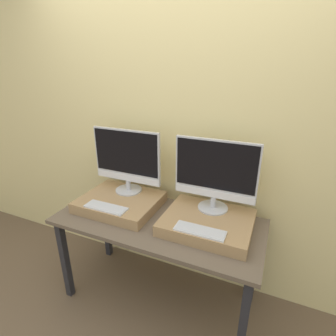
% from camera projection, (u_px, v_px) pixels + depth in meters
% --- Properties ---
extents(ground_plane, '(12.00, 12.00, 0.00)m').
position_uv_depth(ground_plane, '(139.00, 331.00, 1.89)').
color(ground_plane, brown).
extents(wall_back, '(8.00, 0.04, 2.60)m').
position_uv_depth(wall_back, '(179.00, 132.00, 2.04)').
color(wall_back, '#DBC684').
rests_on(wall_back, ground_plane).
extents(workbench, '(1.50, 0.67, 0.74)m').
position_uv_depth(workbench, '(158.00, 230.00, 1.93)').
color(workbench, brown).
rests_on(workbench, ground_plane).
extents(wooden_riser_left, '(0.59, 0.49, 0.08)m').
position_uv_depth(wooden_riser_left, '(120.00, 202.00, 2.06)').
color(wooden_riser_left, '#99754C').
rests_on(wooden_riser_left, workbench).
extents(monitor_left, '(0.57, 0.21, 0.51)m').
position_uv_depth(monitor_left, '(127.00, 159.00, 2.06)').
color(monitor_left, '#B2B2B7').
rests_on(monitor_left, wooden_riser_left).
extents(keyboard_left, '(0.32, 0.11, 0.01)m').
position_uv_depth(keyboard_left, '(106.00, 207.00, 1.89)').
color(keyboard_left, silver).
rests_on(keyboard_left, wooden_riser_left).
extents(wooden_riser_right, '(0.59, 0.49, 0.08)m').
position_uv_depth(wooden_riser_right, '(207.00, 222.00, 1.80)').
color(wooden_riser_right, '#99754C').
rests_on(wooden_riser_right, workbench).
extents(monitor_right, '(0.57, 0.21, 0.51)m').
position_uv_depth(monitor_right, '(215.00, 173.00, 1.79)').
color(monitor_right, '#B2B2B7').
rests_on(monitor_right, wooden_riser_right).
extents(keyboard_right, '(0.32, 0.11, 0.01)m').
position_uv_depth(keyboard_right, '(200.00, 231.00, 1.63)').
color(keyboard_right, silver).
rests_on(keyboard_right, wooden_riser_right).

